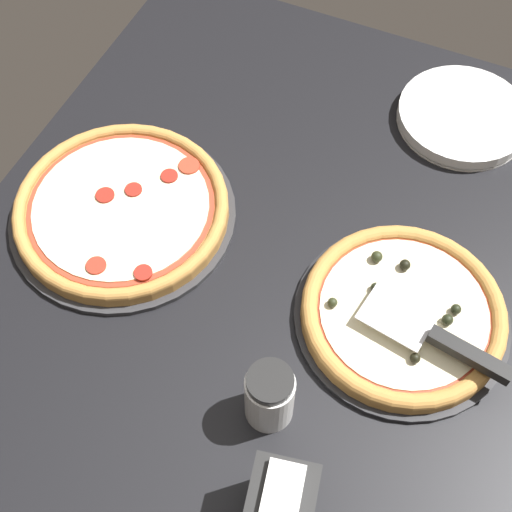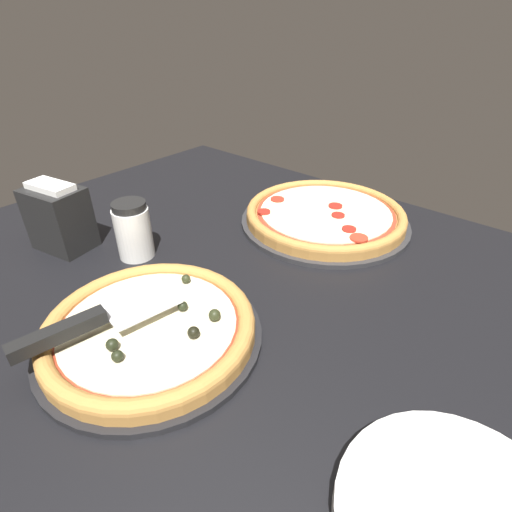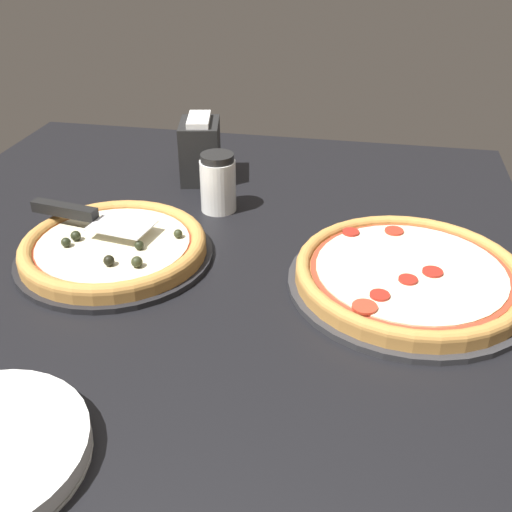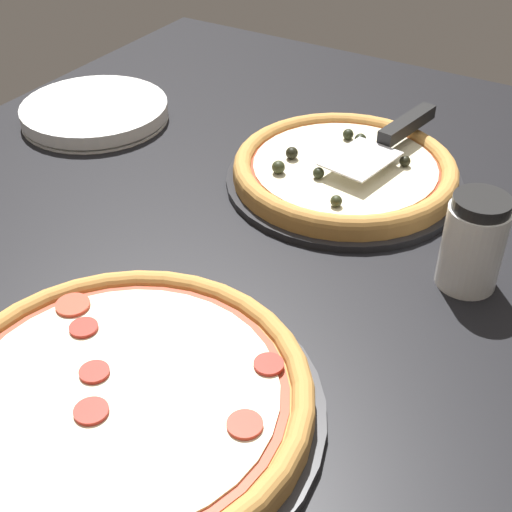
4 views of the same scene
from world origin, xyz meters
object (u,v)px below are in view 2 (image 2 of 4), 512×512
(pizza_front, at_px, (150,327))
(napkin_holder, at_px, (59,217))
(parmesan_shaker, at_px, (133,230))
(serving_spatula, at_px, (80,325))
(pizza_back, at_px, (325,214))

(pizza_front, xyz_separation_m, napkin_holder, (-0.36, 0.05, 0.04))
(pizza_front, relative_size, parmesan_shaker, 2.71)
(pizza_front, xyz_separation_m, parmesan_shaker, (-0.22, 0.13, 0.03))
(pizza_front, bearing_deg, serving_spatula, -117.85)
(parmesan_shaker, height_order, napkin_holder, napkin_holder)
(parmesan_shaker, bearing_deg, napkin_holder, -152.27)
(serving_spatula, bearing_deg, napkin_holder, 157.41)
(pizza_back, xyz_separation_m, napkin_holder, (-0.36, -0.44, 0.04))
(parmesan_shaker, bearing_deg, pizza_back, 59.62)
(pizza_back, distance_m, serving_spatula, 0.57)
(pizza_front, xyz_separation_m, serving_spatula, (-0.04, -0.08, 0.03))
(serving_spatula, distance_m, napkin_holder, 0.35)
(pizza_back, relative_size, parmesan_shaker, 3.10)
(pizza_back, relative_size, napkin_holder, 2.57)
(pizza_front, distance_m, pizza_back, 0.49)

